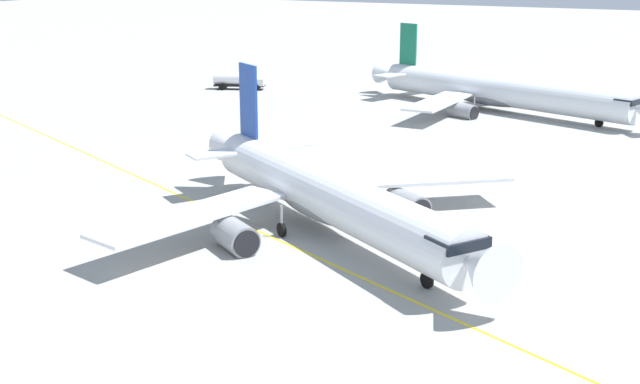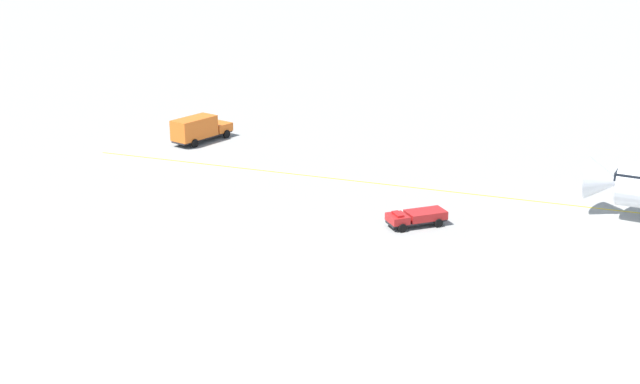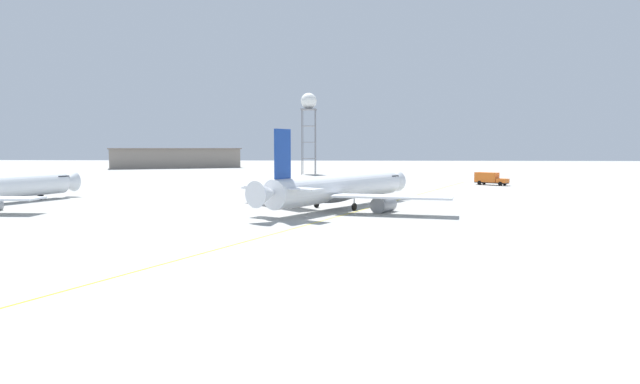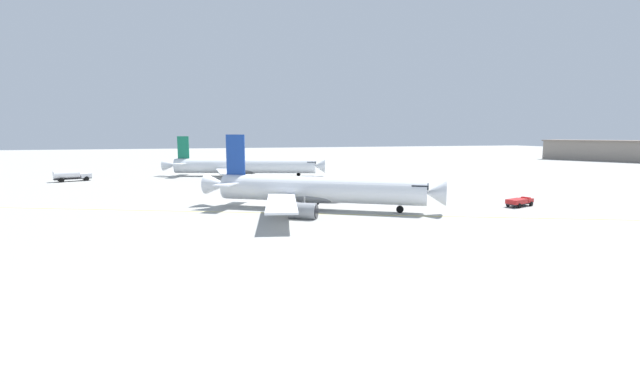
% 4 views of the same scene
% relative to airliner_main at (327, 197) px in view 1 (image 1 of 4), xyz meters
% --- Properties ---
extents(ground_plane, '(600.00, 600.00, 0.00)m').
position_rel_airliner_main_xyz_m(ground_plane, '(-0.65, 2.07, -2.97)').
color(ground_plane, '#9E9E99').
extents(airliner_main, '(34.93, 32.73, 11.80)m').
position_rel_airliner_main_xyz_m(airliner_main, '(0.00, 0.00, 0.00)').
color(airliner_main, white).
rests_on(airliner_main, ground_plane).
extents(airliner_secondary, '(44.41, 34.56, 11.35)m').
position_rel_airliner_main_xyz_m(airliner_secondary, '(-4.29, 58.30, -0.29)').
color(airliner_secondary, silver).
rests_on(airliner_secondary, ground_plane).
extents(fuel_tanker_truck, '(8.52, 5.37, 2.87)m').
position_rel_airliner_main_xyz_m(fuel_tanker_truck, '(-47.24, 56.99, -1.41)').
color(fuel_tanker_truck, '#232326').
rests_on(fuel_tanker_truck, ground_plane).
extents(taxiway_centreline, '(133.48, 57.29, 0.01)m').
position_rel_airliner_main_xyz_m(taxiway_centreline, '(-2.13, -3.35, -2.97)').
color(taxiway_centreline, yellow).
rests_on(taxiway_centreline, ground_plane).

